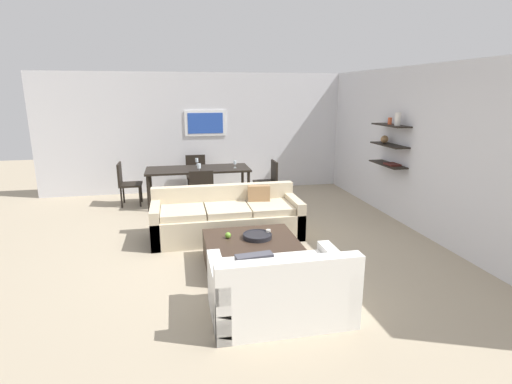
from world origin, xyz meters
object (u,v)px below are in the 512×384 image
object	(u,v)px
decorative_bowl	(257,236)
dining_table	(198,172)
sofa_beige	(227,219)
dining_chair_foot	(201,190)
coffee_table	(251,252)
dining_chair_left_far	(126,181)
loveseat_white	(280,290)
apple_on_coffee_table	(228,235)
dining_chair_right_near	(269,179)
wine_glass_right_near	(235,163)
candle_jar	(268,233)
wine_glass_foot	(199,166)
dining_chair_head	(196,172)
wine_glass_head	(197,160)

from	to	relation	value
decorative_bowl	dining_table	bearing A→B (deg)	100.27
sofa_beige	dining_chair_foot	bearing A→B (deg)	105.18
sofa_beige	coffee_table	distance (m)	1.19
dining_chair_left_far	loveseat_white	bearing A→B (deg)	-66.72
apple_on_coffee_table	dining_table	xyz separation A→B (m)	(-0.19, 3.10, 0.26)
dining_chair_right_near	wine_glass_right_near	world-z (taller)	wine_glass_right_near
decorative_bowl	candle_jar	bearing A→B (deg)	20.37
coffee_table	dining_table	xyz separation A→B (m)	(-0.49, 3.20, 0.49)
apple_on_coffee_table	loveseat_white	bearing A→B (deg)	-75.42
apple_on_coffee_table	dining_chair_right_near	size ratio (longest dim) A/B	0.09
loveseat_white	decorative_bowl	xyz separation A→B (m)	(0.03, 1.28, 0.12)
apple_on_coffee_table	dining_chair_left_far	size ratio (longest dim) A/B	0.09
loveseat_white	coffee_table	bearing A→B (deg)	92.62
wine_glass_foot	loveseat_white	bearing A→B (deg)	-82.42
decorative_bowl	candle_jar	size ratio (longest dim) A/B	4.66
decorative_bowl	dining_chair_foot	world-z (taller)	dining_chair_foot
dining_chair_foot	dining_chair_right_near	xyz separation A→B (m)	(1.46, 0.64, 0.00)
wine_glass_foot	coffee_table	bearing A→B (deg)	-80.27
coffee_table	wine_glass_foot	distance (m)	2.96
wine_glass_foot	dining_table	bearing A→B (deg)	90.00
dining_chair_head	wine_glass_head	world-z (taller)	wine_glass_head
dining_chair_right_near	dining_chair_left_far	bearing A→B (deg)	172.52
decorative_bowl	dining_chair_right_near	xyz separation A→B (m)	(0.88, 2.99, 0.09)
dining_table	dining_chair_right_near	world-z (taller)	dining_chair_right_near
wine_glass_right_near	wine_glass_head	bearing A→B (deg)	148.03
dining_table	wine_glass_foot	distance (m)	0.41
sofa_beige	wine_glass_right_near	xyz separation A→B (m)	(0.43, 1.92, 0.56)
dining_chair_left_far	wine_glass_foot	bearing A→B (deg)	-20.90
loveseat_white	sofa_beige	bearing A→B (deg)	95.18
dining_chair_left_far	dining_chair_right_near	distance (m)	2.94
dining_table	coffee_table	bearing A→B (deg)	-81.36
wine_glass_head	dining_chair_head	bearing A→B (deg)	90.00
coffee_table	dining_chair_head	xyz separation A→B (m)	(-0.49, 4.03, 0.31)
dining_chair_head	apple_on_coffee_table	bearing A→B (deg)	-87.20
decorative_bowl	candle_jar	world-z (taller)	candle_jar
loveseat_white	apple_on_coffee_table	size ratio (longest dim) A/B	17.46
wine_glass_right_near	decorative_bowl	bearing A→B (deg)	-93.30
sofa_beige	dining_chair_left_far	size ratio (longest dim) A/B	2.67
loveseat_white	candle_jar	bearing A→B (deg)	81.61
candle_jar	dining_chair_head	size ratio (longest dim) A/B	0.10
dining_chair_head	wine_glass_foot	xyz separation A→B (m)	(-0.00, -1.20, 0.36)
wine_glass_head	wine_glass_right_near	bearing A→B (deg)	-31.97
wine_glass_right_near	dining_chair_foot	bearing A→B (deg)	-136.02
wine_glass_right_near	dining_table	bearing A→B (deg)	172.05
wine_glass_head	coffee_table	bearing A→B (deg)	-82.23
dining_chair_foot	dining_chair_left_far	xyz separation A→B (m)	(-1.46, 1.02, 0.00)
coffee_table	decorative_bowl	size ratio (longest dim) A/B	3.10
wine_glass_head	candle_jar	bearing A→B (deg)	-77.97
apple_on_coffee_table	dining_table	world-z (taller)	dining_table
coffee_table	dining_chair_foot	size ratio (longest dim) A/B	1.38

